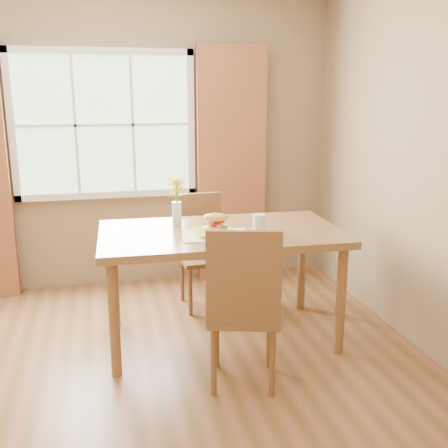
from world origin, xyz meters
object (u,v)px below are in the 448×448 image
water_glass (259,224)px  flower_vase (177,195)px  chair_far (202,245)px  croissant_sandwich (216,222)px  chair_near (243,303)px  dining_table (221,242)px

water_glass → flower_vase: 0.66m
chair_far → water_glass: water_glass is taller
chair_far → water_glass: (0.25, -0.84, 0.37)m
flower_vase → croissant_sandwich: bearing=-54.5°
chair_near → croissant_sandwich: (-0.03, 0.62, 0.34)m
croissant_sandwich → dining_table: bearing=75.5°
croissant_sandwich → chair_far: bearing=103.5°
water_glass → flower_vase: flower_vase is taller
chair_far → croissant_sandwich: 0.88m
chair_far → water_glass: size_ratio=7.05×
chair_far → flower_vase: flower_vase is taller
croissant_sandwich → chair_near: bearing=-70.3°
chair_far → water_glass: 0.95m
dining_table → water_glass: (0.24, -0.14, 0.15)m
dining_table → croissant_sandwich: bearing=-119.7°
dining_table → croissant_sandwich: size_ratio=8.61×
chair_far → flower_vase: size_ratio=2.66×
chair_near → flower_vase: bearing=120.5°
flower_vase → chair_far: bearing=59.9°
flower_vase → dining_table: bearing=-39.4°
dining_table → chair_near: size_ratio=1.67×
dining_table → chair_near: (-0.02, -0.71, -0.18)m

